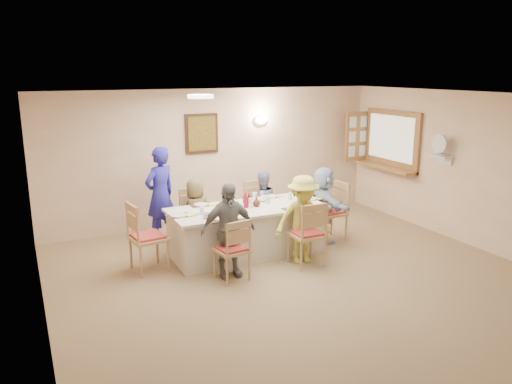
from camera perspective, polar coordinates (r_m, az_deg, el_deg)
name	(u,v)px	position (r m, az deg, el deg)	size (l,w,h in m)	color
ground	(316,291)	(6.73, 6.86, -11.12)	(7.00, 7.00, 0.00)	#806D51
room_walls	(319,178)	(6.25, 7.25, 1.57)	(7.00, 7.00, 7.00)	#D0A98B
wall_picture	(202,134)	(9.17, -6.22, 6.66)	(0.62, 0.05, 0.72)	#352312
wall_sconce	(261,120)	(9.60, 0.62, 8.25)	(0.26, 0.09, 0.18)	white
ceiling_light	(201,96)	(7.03, -6.35, 10.81)	(0.36, 0.36, 0.05)	white
serving_hatch	(392,140)	(10.06, 15.26, 5.73)	(0.06, 1.50, 1.15)	olive
hatch_sill	(385,167)	(10.07, 14.55, 2.75)	(0.30, 1.50, 0.05)	olive
shutter_door	(357,136)	(10.48, 11.46, 6.25)	(0.55, 0.04, 1.00)	olive
fan_shelf	(441,156)	(9.06, 20.41, 3.86)	(0.22, 0.36, 0.03)	white
desk_fan	(441,148)	(9.01, 20.35, 4.79)	(0.30, 0.30, 0.28)	#A5A5A8
dining_table	(247,231)	(7.82, -1.04, -4.43)	(2.41, 1.02, 0.76)	silver
chair_back_left	(194,217)	(8.30, -7.14, -2.88)	(0.44, 0.44, 0.92)	tan
chair_back_right	(259,208)	(8.74, 0.33, -1.87)	(0.45, 0.45, 0.94)	tan
chair_front_left	(232,249)	(6.88, -2.80, -6.47)	(0.43, 0.43, 0.89)	tan
chair_front_right	(307,233)	(7.39, 5.82, -4.67)	(0.48, 0.48, 0.99)	tan
chair_left_end	(148,236)	(7.30, -12.20, -4.98)	(0.49, 0.49, 1.03)	tan
chair_right_end	(330,211)	(8.52, 8.46, -2.20)	(0.48, 0.48, 1.00)	tan
diner_back_left	(196,213)	(8.16, -6.89, -2.39)	(0.58, 0.40, 1.13)	brown
diner_back_right	(262,204)	(8.60, 0.68, -1.39)	(0.56, 0.44, 1.15)	#8289AB
diner_front_left	(228,230)	(6.91, -3.21, -4.37)	(0.80, 0.35, 1.35)	gray
diner_front_right	(303,220)	(7.43, 5.37, -3.15)	(0.93, 0.64, 1.34)	#D4D64D
diner_right_end	(324,204)	(8.42, 7.76, -1.40)	(0.51, 1.22, 1.28)	#AEC0E1
caregiver	(160,195)	(8.41, -10.88, -0.33)	(0.70, 0.60, 1.62)	#2826A4
placemat_fl	(221,219)	(7.12, -4.03, -3.10)	(0.38, 0.28, 0.01)	#472B19
plate_fl	(221,218)	(7.11, -4.03, -3.02)	(0.23, 0.23, 0.01)	white
napkin_fl	(234,218)	(7.13, -2.54, -2.97)	(0.14, 0.14, 0.01)	yellow
placemat_fr	(294,209)	(7.62, 4.37, -1.96)	(0.34, 0.25, 0.01)	#472B19
plate_fr	(294,208)	(7.62, 4.38, -1.88)	(0.23, 0.23, 0.01)	white
napkin_fr	(306,208)	(7.67, 5.73, -1.83)	(0.14, 0.14, 0.01)	yellow
placemat_bl	(201,205)	(7.87, -6.31, -1.49)	(0.34, 0.25, 0.01)	#472B19
plate_bl	(201,204)	(7.87, -6.31, -1.42)	(0.23, 0.23, 0.01)	white
napkin_bl	(213,204)	(7.88, -4.96, -1.38)	(0.15, 0.15, 0.01)	yellow
placemat_br	(269,197)	(8.33, 1.48, -0.55)	(0.33, 0.24, 0.01)	#472B19
plate_br	(269,196)	(8.33, 1.48, -0.48)	(0.26, 0.26, 0.02)	white
napkin_br	(280,196)	(8.37, 2.73, -0.45)	(0.13, 0.13, 0.01)	yellow
placemat_le	(178,216)	(7.34, -8.89, -2.70)	(0.34, 0.25, 0.01)	#472B19
plate_le	(178,215)	(7.34, -8.89, -2.63)	(0.25, 0.25, 0.02)	white
napkin_le	(191,215)	(7.34, -7.43, -2.59)	(0.14, 0.14, 0.01)	yellow
placemat_re	(309,199)	(8.23, 6.04, -0.81)	(0.33, 0.25, 0.01)	#472B19
plate_re	(309,198)	(8.23, 6.05, -0.74)	(0.24, 0.24, 0.02)	white
napkin_re	(320,198)	(8.28, 7.29, -0.70)	(0.13, 0.13, 0.01)	yellow
teacup_a	(206,216)	(7.15, -5.72, -2.72)	(0.14, 0.14, 0.08)	white
teacup_b	(255,195)	(8.30, -0.17, -0.33)	(0.10, 0.10, 0.08)	white
bowl_a	(240,212)	(7.39, -1.79, -2.24)	(0.25, 0.25, 0.05)	white
bowl_b	(262,199)	(8.06, 0.64, -0.86)	(0.22, 0.22, 0.06)	white
condiment_ketchup	(246,199)	(7.67, -1.20, -0.84)	(0.11, 0.11, 0.26)	#AD0E2A
condiment_brown	(249,199)	(7.79, -0.83, -0.79)	(0.12, 0.12, 0.21)	#491E13
condiment_malt	(256,202)	(7.73, 0.05, -1.13)	(0.13, 0.13, 0.15)	#491E13
drinking_glass	(237,204)	(7.68, -2.23, -1.38)	(0.07, 0.07, 0.11)	silver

